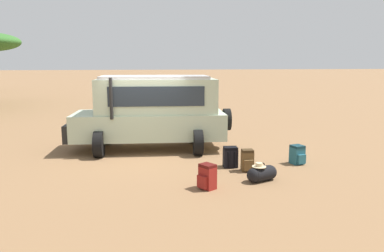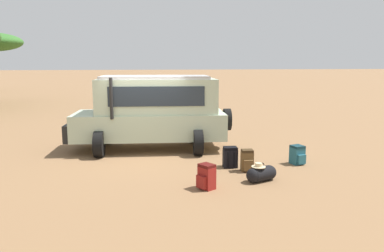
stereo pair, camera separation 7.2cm
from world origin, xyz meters
TOP-DOWN VIEW (x-y plane):
  - ground_plane at (0.00, 0.00)m, footprint 320.00×320.00m
  - safari_vehicle at (0.40, 0.76)m, footprint 5.45×3.10m
  - backpack_beside_front_wheel at (1.20, -3.51)m, footprint 0.45×0.44m
  - backpack_cluster_center at (2.59, -2.35)m, footprint 0.34×0.39m
  - backpack_near_rear_wheel at (2.26, -1.88)m, footprint 0.41×0.42m
  - backpack_outermost at (4.24, -1.94)m, footprint 0.39×0.47m
  - duffel_bag_low_black_case at (2.64, -3.23)m, footprint 0.82×0.52m

SIDE VIEW (x-z plane):
  - ground_plane at x=0.00m, z-range 0.00..0.00m
  - duffel_bag_low_black_case at x=2.64m, z-range -0.05..0.42m
  - backpack_outermost at x=4.24m, z-range -0.01..0.53m
  - backpack_near_rear_wheel at x=2.26m, z-range -0.01..0.57m
  - backpack_beside_front_wheel at x=1.20m, z-range -0.01..0.57m
  - backpack_cluster_center at x=2.59m, z-range -0.01..0.58m
  - safari_vehicle at x=0.40m, z-range 0.07..2.51m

